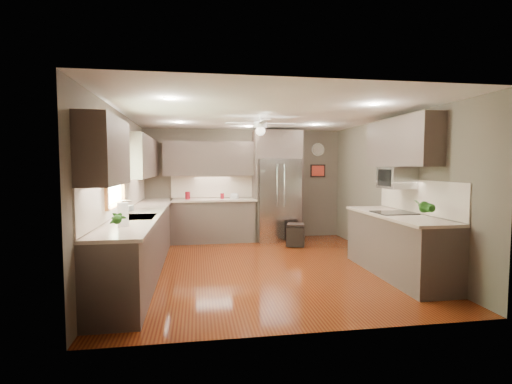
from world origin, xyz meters
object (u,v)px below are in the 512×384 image
object	(u,v)px
canister_d	(222,196)
paper_towel	(123,215)
soap_bottle	(129,208)
stool	(296,235)
potted_plant_right	(423,207)
microwave	(397,178)
refrigerator	(277,187)
bowl	(235,198)
potted_plant_left	(117,218)
canister_a	(188,196)

from	to	relation	value
canister_d	paper_towel	world-z (taller)	paper_towel
soap_bottle	stool	size ratio (longest dim) A/B	0.40
potted_plant_right	microwave	distance (m)	0.97
canister_d	stool	bearing A→B (deg)	-28.81
paper_towel	refrigerator	bearing A→B (deg)	53.14
canister_d	bowl	distance (m)	0.27
canister_d	potted_plant_left	size ratio (longest dim) A/B	0.41
canister_a	bowl	xyz separation A→B (m)	(1.02, -0.02, -0.06)
soap_bottle	potted_plant_left	bearing A→B (deg)	-84.58
potted_plant_right	paper_towel	world-z (taller)	potted_plant_right
canister_a	paper_towel	distance (m)	3.65
potted_plant_right	refrigerator	size ratio (longest dim) A/B	0.15
canister_a	soap_bottle	distance (m)	2.53
potted_plant_right	paper_towel	distance (m)	3.85
refrigerator	canister_d	bearing A→B (deg)	177.69
canister_d	refrigerator	size ratio (longest dim) A/B	0.05
refrigerator	paper_towel	size ratio (longest dim) A/B	7.70
refrigerator	microwave	world-z (taller)	refrigerator
microwave	paper_towel	bearing A→B (deg)	-168.26
potted_plant_right	paper_towel	bearing A→B (deg)	179.02
canister_a	microwave	distance (m)	4.33
potted_plant_right	potted_plant_left	bearing A→B (deg)	-174.65
soap_bottle	potted_plant_left	xyz separation A→B (m)	(0.15, -1.61, 0.07)
potted_plant_left	refrigerator	size ratio (longest dim) A/B	0.13
potted_plant_left	potted_plant_right	size ratio (longest dim) A/B	0.88
potted_plant_right	soap_bottle	bearing A→B (deg)	162.60
bowl	refrigerator	xyz separation A→B (m)	(0.96, -0.03, 0.22)
potted_plant_left	paper_towel	size ratio (longest dim) A/B	0.99
canister_d	microwave	world-z (taller)	microwave
soap_bottle	paper_towel	xyz separation A→B (m)	(0.14, -1.18, 0.05)
refrigerator	paper_towel	xyz separation A→B (m)	(-2.65, -3.53, -0.11)
canister_a	soap_bottle	bearing A→B (deg)	-108.51
potted_plant_right	refrigerator	distance (m)	3.80
canister_d	soap_bottle	size ratio (longest dim) A/B	0.69
soap_bottle	potted_plant_right	bearing A→B (deg)	-17.40
soap_bottle	bowl	xyz separation A→B (m)	(1.83, 2.38, -0.07)
potted_plant_left	potted_plant_right	xyz separation A→B (m)	(3.84, 0.36, 0.02)
soap_bottle	paper_towel	distance (m)	1.19
potted_plant_left	microwave	xyz separation A→B (m)	(3.96, 1.25, 0.38)
canister_a	bowl	distance (m)	1.02
potted_plant_left	bowl	xyz separation A→B (m)	(1.67, 3.99, -0.13)
potted_plant_left	stool	distance (m)	4.38
stool	paper_towel	size ratio (longest dim) A/B	1.45
microwave	bowl	bearing A→B (deg)	129.84
soap_bottle	potted_plant_right	world-z (taller)	potted_plant_right
bowl	potted_plant_right	bearing A→B (deg)	-59.21
canister_a	refrigerator	xyz separation A→B (m)	(1.98, -0.05, 0.17)
canister_a	bowl	size ratio (longest dim) A/B	0.87
potted_plant_right	canister_a	bearing A→B (deg)	131.09
canister_d	potted_plant_right	world-z (taller)	potted_plant_right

